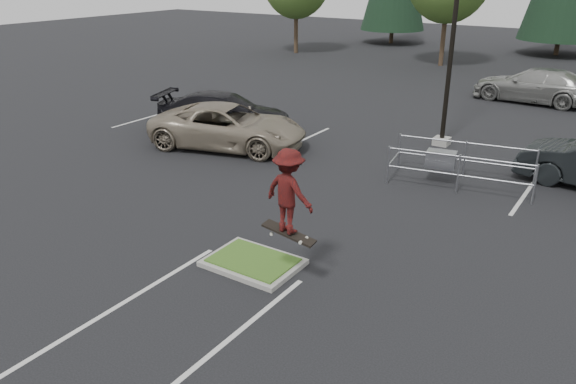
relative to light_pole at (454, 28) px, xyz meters
The scene contains 9 objects.
ground 12.85m from the light_pole, 92.39° to the right, with size 120.00×120.00×0.00m, color black.
grass_median 12.82m from the light_pole, 92.39° to the right, with size 2.20×1.60×0.16m.
stall_lines 7.74m from the light_pole, 107.24° to the right, with size 22.62×17.60×0.01m.
light_pole is the anchor object (origin of this frame).
cart_corral 5.75m from the light_pole, 69.91° to the right, with size 4.73×2.38×1.28m.
skateboarder 12.48m from the light_pole, 86.73° to the right, with size 1.30×0.86×2.09m.
car_l_tan 9.37m from the light_pole, 144.46° to the right, with size 2.81×6.10×1.69m, color gray.
car_l_black 9.88m from the light_pole, 158.13° to the right, with size 2.38×5.85×1.70m, color black.
car_far_silver 10.75m from the light_pole, 81.78° to the left, with size 2.47×6.09×1.77m, color gray.
Camera 1 is at (7.25, -9.47, 6.75)m, focal length 35.00 mm.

